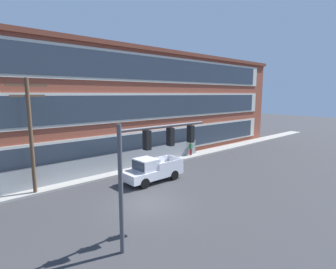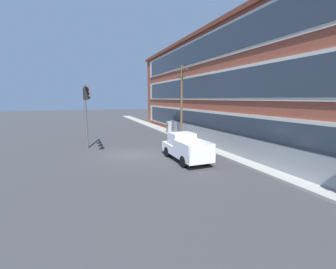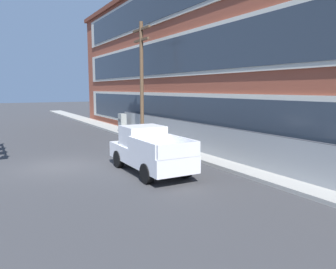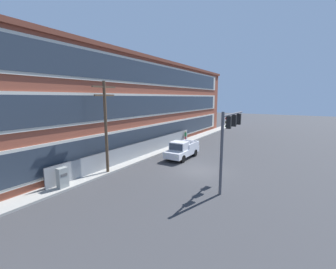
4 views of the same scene
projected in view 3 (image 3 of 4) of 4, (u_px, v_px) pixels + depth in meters
ground_plane at (58, 166)px, 15.52m from camera, size 160.00×160.00×0.00m
sidewalk_building_side at (187, 151)px, 19.04m from camera, size 80.00×1.83×0.16m
brick_mill_building at (292, 50)px, 18.32m from camera, size 52.20×9.06×11.61m
chain_link_fence at (204, 140)px, 17.92m from camera, size 22.95×0.06×1.76m
pickup_truck_white at (149, 151)px, 14.42m from camera, size 5.11×2.02×1.99m
utility_pole_near_corner at (142, 76)px, 22.36m from camera, size 2.53×0.26×8.12m
electrical_cabinet at (122, 124)px, 26.65m from camera, size 0.74×0.48×1.66m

